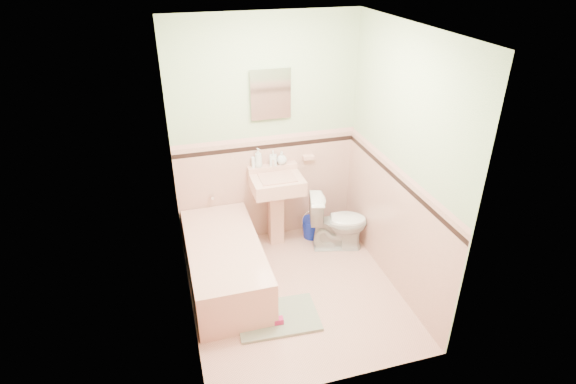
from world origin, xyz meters
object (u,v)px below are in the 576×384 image
object	(u,v)px
bathtub	(225,265)
toilet	(338,222)
medicine_cabinet	(270,94)
soap_bottle_left	(258,158)
soap_bottle_mid	(273,158)
soap_bottle_right	(282,158)
bucket	(312,228)
shoe	(276,321)
sink	(277,212)

from	to	relation	value
bathtub	toilet	xyz separation A→B (m)	(1.32, 0.30, 0.10)
bathtub	medicine_cabinet	size ratio (longest dim) A/B	3.21
bathtub	soap_bottle_left	distance (m)	1.19
soap_bottle_left	soap_bottle_mid	size ratio (longest dim) A/B	1.27
soap_bottle_right	bucket	bearing A→B (deg)	-24.68
soap_bottle_left	shoe	size ratio (longest dim) A/B	1.57
soap_bottle_left	bucket	distance (m)	1.08
medicine_cabinet	soap_bottle_left	bearing A→B (deg)	-168.94
medicine_cabinet	soap_bottle_right	size ratio (longest dim) A/B	3.24
sink	soap_bottle_mid	bearing A→B (deg)	86.80
soap_bottle_mid	bucket	bearing A→B (deg)	-19.42
soap_bottle_mid	shoe	size ratio (longest dim) A/B	1.23
bucket	shoe	bearing A→B (deg)	-121.07
soap_bottle_mid	bucket	distance (m)	0.99
sink	shoe	distance (m)	1.35
sink	toilet	xyz separation A→B (m)	(0.64, -0.23, -0.11)
medicine_cabinet	soap_bottle_mid	size ratio (longest dim) A/B	2.79
sink	soap_bottle_left	distance (m)	0.64
soap_bottle_right	medicine_cabinet	bearing A→B (deg)	164.25
sink	shoe	xyz separation A→B (m)	(-0.35, -1.25, -0.37)
medicine_cabinet	soap_bottle_left	world-z (taller)	medicine_cabinet
soap_bottle_mid	shoe	xyz separation A→B (m)	(-0.36, -1.43, -0.94)
soap_bottle_right	toilet	size ratio (longest dim) A/B	0.22
soap_bottle_left	toilet	distance (m)	1.13
soap_bottle_left	toilet	world-z (taller)	soap_bottle_left
soap_bottle_left	soap_bottle_mid	xyz separation A→B (m)	(0.16, 0.00, -0.02)
soap_bottle_right	bucket	size ratio (longest dim) A/B	0.61
toilet	shoe	bearing A→B (deg)	150.55
soap_bottle_right	shoe	xyz separation A→B (m)	(-0.46, -1.43, -0.93)
soap_bottle_mid	soap_bottle_right	bearing A→B (deg)	0.00
toilet	bucket	size ratio (longest dim) A/B	2.74
toilet	shoe	distance (m)	1.44
soap_bottle_mid	soap_bottle_right	world-z (taller)	soap_bottle_mid
medicine_cabinet	toilet	distance (m)	1.58
bathtub	soap_bottle_left	bearing A→B (deg)	53.44
soap_bottle_mid	medicine_cabinet	bearing A→B (deg)	108.53
sink	medicine_cabinet	size ratio (longest dim) A/B	1.83
toilet	soap_bottle_left	bearing A→B (deg)	77.21
soap_bottle_right	toilet	bearing A→B (deg)	-37.69
bathtub	sink	xyz separation A→B (m)	(0.68, 0.53, 0.20)
bathtub	toilet	size ratio (longest dim) A/B	2.32
soap_bottle_right	toilet	xyz separation A→B (m)	(0.53, -0.41, -0.67)
soap_bottle_right	shoe	size ratio (longest dim) A/B	1.06
bathtub	soap_bottle_left	world-z (taller)	soap_bottle_left
medicine_cabinet	soap_bottle_left	distance (m)	0.69
soap_bottle_left	soap_bottle_right	size ratio (longest dim) A/B	1.47
soap_bottle_right	bathtub	bearing A→B (deg)	-137.92
soap_bottle_left	bucket	xyz separation A→B (m)	(0.58, -0.15, -0.90)
medicine_cabinet	soap_bottle_left	xyz separation A→B (m)	(-0.15, -0.03, -0.68)
bathtub	sink	world-z (taller)	sink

